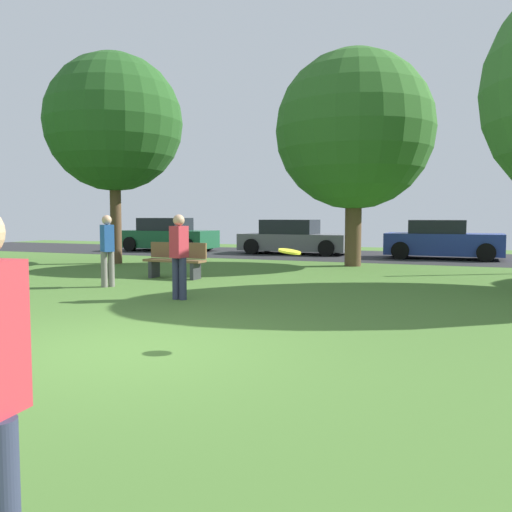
# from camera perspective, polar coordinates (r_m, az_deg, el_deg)

# --- Properties ---
(ground_plane) EXTENTS (44.00, 44.00, 0.00)m
(ground_plane) POSITION_cam_1_polar(r_m,az_deg,el_deg) (6.67, -14.14, -9.56)
(ground_plane) COLOR #47702D
(road_strip) EXTENTS (44.00, 6.40, 0.01)m
(road_strip) POSITION_cam_1_polar(r_m,az_deg,el_deg) (21.62, 11.78, 0.00)
(road_strip) COLOR #28282B
(road_strip) RESTS_ON ground_plane
(oak_tree_center) EXTENTS (4.90, 4.90, 6.68)m
(oak_tree_center) POSITION_cam_1_polar(r_m,az_deg,el_deg) (17.42, 10.36, 12.91)
(oak_tree_center) COLOR brown
(oak_tree_center) RESTS_ON ground_plane
(oak_tree_left) EXTENTS (4.45, 4.45, 6.83)m
(oak_tree_left) POSITION_cam_1_polar(r_m,az_deg,el_deg) (18.69, -14.78, 13.43)
(oak_tree_left) COLOR brown
(oak_tree_left) RESTS_ON ground_plane
(person_catcher) EXTENTS (0.39, 0.36, 1.59)m
(person_catcher) POSITION_cam_1_polar(r_m,az_deg,el_deg) (12.39, -15.44, 0.85)
(person_catcher) COLOR slate
(person_catcher) RESTS_ON ground_plane
(person_bystander) EXTENTS (0.30, 0.34, 1.60)m
(person_bystander) POSITION_cam_1_polar(r_m,az_deg,el_deg) (10.23, -8.12, 0.31)
(person_bystander) COLOR #2D334C
(person_bystander) RESTS_ON ground_plane
(frisbee_disc) EXTENTS (0.31, 0.31, 0.07)m
(frisbee_disc) POSITION_cam_1_polar(r_m,az_deg,el_deg) (6.39, 3.57, 0.48)
(frisbee_disc) COLOR yellow
(parked_car_green) EXTENTS (4.12, 2.12, 1.48)m
(parked_car_green) POSITION_cam_1_polar(r_m,az_deg,el_deg) (24.60, -9.24, 2.12)
(parked_car_green) COLOR #195633
(parked_car_green) RESTS_ON ground_plane
(parked_car_grey) EXTENTS (4.50, 2.06, 1.42)m
(parked_car_grey) POSITION_cam_1_polar(r_m,az_deg,el_deg) (22.42, 4.01, 1.88)
(parked_car_grey) COLOR slate
(parked_car_grey) RESTS_ON ground_plane
(parked_car_blue) EXTENTS (4.10, 1.96, 1.42)m
(parked_car_blue) POSITION_cam_1_polar(r_m,az_deg,el_deg) (20.97, 19.09, 1.52)
(parked_car_blue) COLOR #233893
(parked_car_blue) RESTS_ON ground_plane
(park_bench) EXTENTS (1.60, 0.45, 0.90)m
(park_bench) POSITION_cam_1_polar(r_m,az_deg,el_deg) (13.80, -8.49, -0.42)
(park_bench) COLOR brown
(park_bench) RESTS_ON ground_plane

